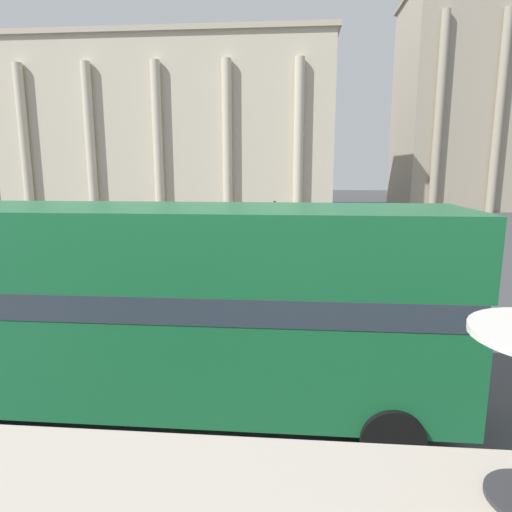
# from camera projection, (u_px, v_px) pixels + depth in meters

# --- Properties ---
(double_decker_bus) EXTENTS (10.41, 2.77, 4.10)m
(double_decker_bus) POSITION_uv_depth(u_px,v_px,m) (176.00, 304.00, 8.52)
(double_decker_bus) COLOR black
(double_decker_bus) RESTS_ON ground_plane
(plaza_building_left) EXTENTS (33.72, 12.46, 17.57)m
(plaza_building_left) POSITION_uv_depth(u_px,v_px,m) (174.00, 130.00, 48.63)
(plaza_building_left) COLOR beige
(plaza_building_left) RESTS_ON ground_plane
(plaza_building_right) EXTENTS (23.49, 14.59, 24.76)m
(plaza_building_right) POSITION_uv_depth(u_px,v_px,m) (502.00, 103.00, 53.92)
(plaza_building_right) COLOR #A39984
(plaza_building_right) RESTS_ON ground_plane
(traffic_light_near) EXTENTS (0.42, 0.24, 3.59)m
(traffic_light_near) POSITION_uv_depth(u_px,v_px,m) (477.00, 259.00, 12.40)
(traffic_light_near) COLOR black
(traffic_light_near) RESTS_ON ground_plane
(traffic_light_mid) EXTENTS (0.42, 0.24, 3.29)m
(traffic_light_mid) POSITION_uv_depth(u_px,v_px,m) (276.00, 225.00, 21.23)
(traffic_light_mid) COLOR black
(traffic_light_mid) RESTS_ON ground_plane
(car_maroon) EXTENTS (4.20, 1.93, 1.35)m
(car_maroon) POSITION_uv_depth(u_px,v_px,m) (206.00, 230.00, 30.66)
(car_maroon) COLOR black
(car_maroon) RESTS_ON ground_plane
(car_silver) EXTENTS (4.20, 1.93, 1.35)m
(car_silver) POSITION_uv_depth(u_px,v_px,m) (227.00, 240.00, 26.14)
(car_silver) COLOR black
(car_silver) RESTS_ON ground_plane
(pedestrian_white) EXTENTS (0.32, 0.32, 1.81)m
(pedestrian_white) POSITION_uv_depth(u_px,v_px,m) (331.00, 226.00, 30.08)
(pedestrian_white) COLOR #282B33
(pedestrian_white) RESTS_ON ground_plane
(pedestrian_grey) EXTENTS (0.32, 0.32, 1.64)m
(pedestrian_grey) POSITION_uv_depth(u_px,v_px,m) (153.00, 249.00, 21.97)
(pedestrian_grey) COLOR #282B33
(pedestrian_grey) RESTS_ON ground_plane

